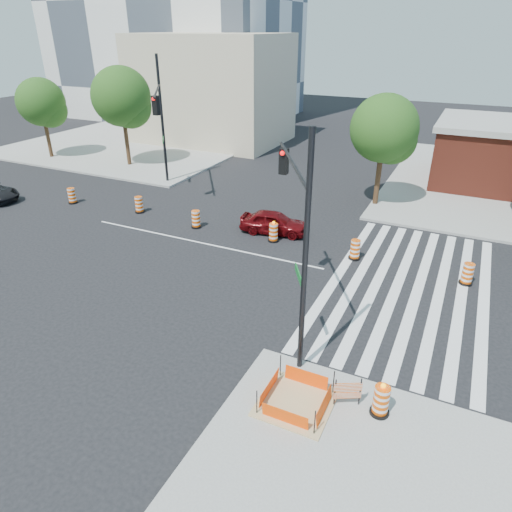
# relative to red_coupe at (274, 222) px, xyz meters

# --- Properties ---
(ground) EXTENTS (120.00, 120.00, 0.00)m
(ground) POSITION_rel_red_coupe_xyz_m (-3.06, -2.94, -0.65)
(ground) COLOR black
(ground) RESTS_ON ground
(sidewalk_nw) EXTENTS (22.00, 22.00, 0.15)m
(sidewalk_nw) POSITION_rel_red_coupe_xyz_m (-21.06, 15.06, -0.57)
(sidewalk_nw) COLOR gray
(sidewalk_nw) RESTS_ON ground
(crosswalk_east) EXTENTS (6.75, 13.50, 0.01)m
(crosswalk_east) POSITION_rel_red_coupe_xyz_m (7.89, -2.94, -0.64)
(crosswalk_east) COLOR silver
(crosswalk_east) RESTS_ON ground
(lane_centerline) EXTENTS (14.00, 0.12, 0.01)m
(lane_centerline) POSITION_rel_red_coupe_xyz_m (-3.06, -2.94, -0.64)
(lane_centerline) COLOR silver
(lane_centerline) RESTS_ON ground
(excavation_pit) EXTENTS (2.20, 2.20, 0.90)m
(excavation_pit) POSITION_rel_red_coupe_xyz_m (5.94, -11.94, -0.43)
(excavation_pit) COLOR tan
(excavation_pit) RESTS_ON ground
(beige_midrise) EXTENTS (14.00, 10.00, 10.00)m
(beige_midrise) POSITION_rel_red_coupe_xyz_m (-15.06, 19.06, 4.35)
(beige_midrise) COLOR #C5B897
(beige_midrise) RESTS_ON ground
(red_coupe) EXTENTS (4.00, 2.10, 1.30)m
(red_coupe) POSITION_rel_red_coupe_xyz_m (0.00, 0.00, 0.00)
(red_coupe) COLOR #52070A
(red_coupe) RESTS_ON ground
(signal_pole_se) EXTENTS (3.18, 5.34, 8.05)m
(signal_pole_se) POSITION_rel_red_coupe_xyz_m (4.58, -8.79, 4.28)
(signal_pole_se) COLOR black
(signal_pole_se) RESTS_ON ground
(signal_pole_nw) EXTENTS (3.83, 5.60, 8.78)m
(signal_pole_nw) POSITION_rel_red_coupe_xyz_m (-10.00, 3.70, 4.72)
(signal_pole_nw) COLOR black
(signal_pole_nw) RESTS_ON ground
(pit_drum) EXTENTS (0.59, 0.59, 1.15)m
(pit_drum) POSITION_rel_red_coupe_xyz_m (8.35, -11.24, -0.02)
(pit_drum) COLOR black
(pit_drum) RESTS_ON ground
(barricade) EXTENTS (0.78, 0.44, 1.01)m
(barricade) POSITION_rel_red_coupe_xyz_m (7.36, -11.33, 0.06)
(barricade) COLOR #E34E04
(barricade) RESTS_ON ground
(tree_north_a) EXTENTS (4.00, 4.00, 6.81)m
(tree_north_a) POSITION_rel_red_coupe_xyz_m (-24.52, 6.68, 3.92)
(tree_north_a) COLOR #382314
(tree_north_a) RESTS_ON ground
(tree_north_b) EXTENTS (4.66, 4.66, 7.91)m
(tree_north_b) POSITION_rel_red_coupe_xyz_m (-16.54, 7.64, 4.67)
(tree_north_b) COLOR #382314
(tree_north_b) RESTS_ON ground
(tree_north_c) EXTENTS (4.15, 4.15, 7.05)m
(tree_north_c) POSITION_rel_red_coupe_xyz_m (4.26, 7.04, 4.09)
(tree_north_c) COLOR #382314
(tree_north_c) RESTS_ON ground
(median_drum_0) EXTENTS (0.60, 0.60, 1.02)m
(median_drum_0) POSITION_rel_red_coupe_xyz_m (-14.05, -1.27, -0.17)
(median_drum_0) COLOR black
(median_drum_0) RESTS_ON ground
(median_drum_1) EXTENTS (0.60, 0.60, 1.02)m
(median_drum_1) POSITION_rel_red_coupe_xyz_m (-8.95, -0.70, -0.17)
(median_drum_1) COLOR black
(median_drum_1) RESTS_ON ground
(median_drum_2) EXTENTS (0.60, 0.60, 1.02)m
(median_drum_2) POSITION_rel_red_coupe_xyz_m (-4.41, -1.22, -0.17)
(median_drum_2) COLOR black
(median_drum_2) RESTS_ON ground
(median_drum_3) EXTENTS (0.60, 0.60, 1.18)m
(median_drum_3) POSITION_rel_red_coupe_xyz_m (0.43, -1.03, -0.16)
(median_drum_3) COLOR black
(median_drum_3) RESTS_ON ground
(median_drum_4) EXTENTS (0.60, 0.60, 1.02)m
(median_drum_4) POSITION_rel_red_coupe_xyz_m (4.98, -1.22, -0.17)
(median_drum_4) COLOR black
(median_drum_4) RESTS_ON ground
(median_drum_5) EXTENTS (0.60, 0.60, 1.02)m
(median_drum_5) POSITION_rel_red_coupe_xyz_m (10.23, -1.50, -0.17)
(median_drum_5) COLOR black
(median_drum_5) RESTS_ON ground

